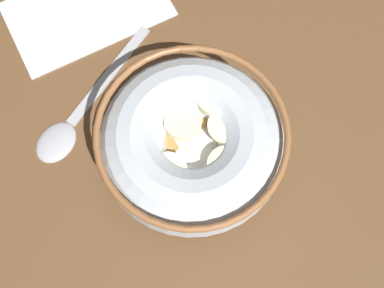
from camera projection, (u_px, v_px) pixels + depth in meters
The scene contains 4 objects.
ground_plane at pixel (192, 158), 48.92cm from camera, with size 101.03×101.03×2.00cm, color brown.
cereal_bowl at pixel (192, 143), 44.92cm from camera, with size 16.28×16.28×6.02cm.
spoon at pixel (71, 122), 48.63cm from camera, with size 15.83×9.11×0.80cm.
folded_napkin at pixel (87, 9), 52.71cm from camera, with size 15.83×9.50×0.30cm, color silver.
Camera 1 is at (7.27, 12.33, 45.80)cm, focal length 48.82 mm.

